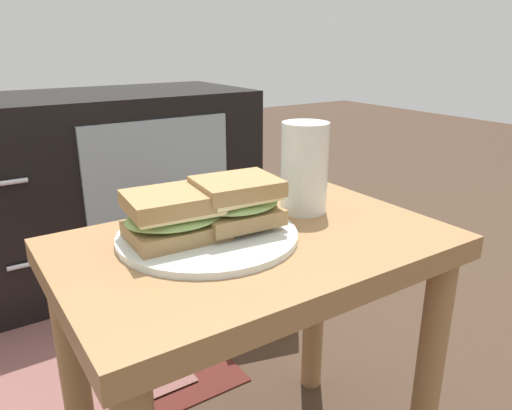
{
  "coord_description": "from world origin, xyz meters",
  "views": [
    {
      "loc": [
        -0.36,
        -0.54,
        0.73
      ],
      "look_at": [
        0.0,
        0.0,
        0.51
      ],
      "focal_mm": 34.1,
      "sensor_mm": 36.0,
      "label": 1
    }
  ],
  "objects": [
    {
      "name": "side_table",
      "position": [
        0.0,
        0.0,
        0.37
      ],
      "size": [
        0.56,
        0.36,
        0.46
      ],
      "color": "olive",
      "rests_on": "ground"
    },
    {
      "name": "tv_cabinet",
      "position": [
        0.03,
        0.95,
        0.29
      ],
      "size": [
        0.96,
        0.46,
        0.58
      ],
      "color": "black",
      "rests_on": "ground"
    },
    {
      "name": "plate",
      "position": [
        -0.06,
        0.04,
        0.47
      ],
      "size": [
        0.26,
        0.26,
        0.01
      ],
      "primitive_type": "cylinder",
      "color": "silver",
      "rests_on": "side_table"
    },
    {
      "name": "sandwich_front",
      "position": [
        -0.1,
        0.04,
        0.5
      ],
      "size": [
        0.14,
        0.11,
        0.07
      ],
      "color": "#9E7A4C",
      "rests_on": "plate"
    },
    {
      "name": "sandwich_back",
      "position": [
        -0.01,
        0.03,
        0.51
      ],
      "size": [
        0.13,
        0.11,
        0.07
      ],
      "color": "#9E7A4C",
      "rests_on": "plate"
    },
    {
      "name": "beer_glass",
      "position": [
        0.13,
        0.05,
        0.53
      ],
      "size": [
        0.08,
        0.08,
        0.15
      ],
      "color": "silver",
      "rests_on": "side_table"
    },
    {
      "name": "paper_bag",
      "position": [
        0.29,
        0.43,
        0.15
      ],
      "size": [
        0.21,
        0.19,
        0.31
      ],
      "color": "tan",
      "rests_on": "ground"
    }
  ]
}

